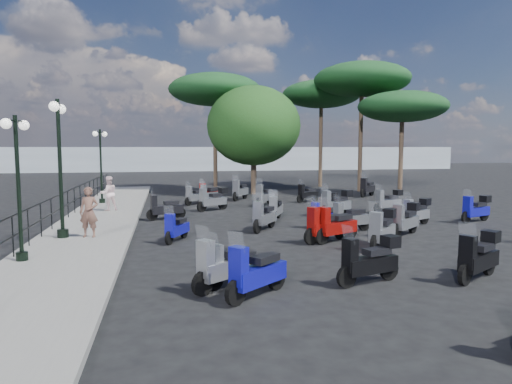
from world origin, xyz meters
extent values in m
plane|color=black|center=(0.00, 0.00, 0.00)|extent=(120.00, 120.00, 0.00)
cube|color=slate|center=(-6.50, 3.00, 0.07)|extent=(3.00, 30.00, 0.15)
cylinder|color=black|center=(-7.80, -3.36, 0.70)|extent=(0.04, 0.04, 1.10)
cylinder|color=black|center=(-7.80, -1.99, 0.70)|extent=(0.04, 0.04, 1.10)
cylinder|color=black|center=(-7.80, -0.62, 0.70)|extent=(0.04, 0.04, 1.10)
cylinder|color=black|center=(-7.80, 0.75, 0.70)|extent=(0.04, 0.04, 1.10)
cylinder|color=black|center=(-7.80, 2.12, 0.70)|extent=(0.04, 0.04, 1.10)
cylinder|color=black|center=(-7.80, 3.48, 0.70)|extent=(0.04, 0.04, 1.10)
cylinder|color=black|center=(-7.80, 4.85, 0.70)|extent=(0.04, 0.04, 1.10)
cylinder|color=black|center=(-7.80, 6.22, 0.70)|extent=(0.04, 0.04, 1.10)
cylinder|color=black|center=(-7.80, 7.59, 0.70)|extent=(0.04, 0.04, 1.10)
cylinder|color=black|center=(-7.80, 8.96, 0.70)|extent=(0.04, 0.04, 1.10)
cylinder|color=black|center=(-7.80, 10.33, 0.70)|extent=(0.04, 0.04, 1.10)
cylinder|color=black|center=(-7.80, 11.69, 0.70)|extent=(0.04, 0.04, 1.10)
cylinder|color=black|center=(-7.80, 13.06, 0.70)|extent=(0.04, 0.04, 1.10)
cylinder|color=black|center=(-7.80, 14.43, 0.70)|extent=(0.04, 0.04, 1.10)
cylinder|color=black|center=(-7.80, 15.80, 0.70)|extent=(0.04, 0.04, 1.10)
cube|color=black|center=(-7.80, 2.80, 1.23)|extent=(0.04, 26.00, 0.04)
cube|color=black|center=(-7.80, 2.80, 0.70)|extent=(0.04, 26.00, 0.04)
cylinder|color=black|center=(-7.47, -3.80, 0.26)|extent=(0.29, 0.29, 0.22)
cylinder|color=black|center=(-7.47, -3.80, 1.97)|extent=(0.10, 0.10, 3.65)
cylinder|color=black|center=(-7.47, -3.80, 3.66)|extent=(0.21, 0.81, 0.04)
sphere|color=white|center=(-7.38, -3.40, 3.57)|extent=(0.26, 0.26, 0.26)
sphere|color=white|center=(-7.56, -4.21, 3.57)|extent=(0.26, 0.26, 0.26)
cylinder|color=black|center=(-7.10, -0.87, 0.28)|extent=(0.35, 0.35, 0.26)
cylinder|color=black|center=(-7.10, -0.87, 2.32)|extent=(0.12, 0.12, 4.35)
cylinder|color=black|center=(-7.10, -0.87, 4.33)|extent=(0.05, 0.98, 0.04)
sphere|color=white|center=(-7.11, -0.38, 4.22)|extent=(0.30, 0.30, 0.30)
sphere|color=white|center=(-7.10, -1.36, 4.22)|extent=(0.30, 0.30, 0.30)
cylinder|color=black|center=(-7.10, 8.28, 0.26)|extent=(0.30, 0.30, 0.23)
cylinder|color=black|center=(-7.10, 8.28, 2.03)|extent=(0.10, 0.10, 3.76)
cylinder|color=black|center=(-7.10, 8.28, 3.77)|extent=(0.39, 0.78, 0.04)
sphere|color=white|center=(-6.93, 8.67, 3.67)|extent=(0.26, 0.26, 0.26)
sphere|color=white|center=(-7.28, 7.90, 3.67)|extent=(0.26, 0.26, 0.26)
imported|color=brown|center=(-6.28, -0.96, 0.96)|extent=(0.64, 0.47, 1.61)
imported|color=silver|center=(-6.41, 5.27, 0.93)|extent=(0.92, 0.83, 1.56)
cylinder|color=black|center=(-2.59, -7.73, 0.26)|extent=(0.47, 0.41, 0.52)
cylinder|color=black|center=(-1.59, -6.91, 0.26)|extent=(0.47, 0.41, 0.52)
cube|color=#10119F|center=(-2.05, -7.28, 0.45)|extent=(1.31, 1.17, 0.37)
cube|color=black|center=(-1.90, -7.17, 0.75)|extent=(0.70, 0.66, 0.15)
cube|color=#10119F|center=(-2.52, -7.67, 0.75)|extent=(0.39, 0.40, 0.75)
plane|color=white|center=(-2.57, -7.72, 1.24)|extent=(0.33, 0.37, 0.40)
cylinder|color=black|center=(-3.16, -7.04, 0.26)|extent=(0.48, 0.40, 0.52)
cylinder|color=black|center=(-2.11, -6.26, 0.26)|extent=(0.48, 0.40, 0.52)
cube|color=gray|center=(-2.59, -6.62, 0.46)|extent=(1.36, 1.14, 0.37)
cube|color=black|center=(-2.44, -6.51, 0.76)|extent=(0.72, 0.65, 0.15)
cube|color=gray|center=(-3.09, -6.99, 0.76)|extent=(0.39, 0.40, 0.76)
plane|color=white|center=(-3.14, -7.02, 1.25)|extent=(0.31, 0.38, 0.40)
cylinder|color=black|center=(-3.79, -1.96, 0.22)|extent=(0.28, 0.43, 0.44)
cylinder|color=black|center=(-3.29, -0.98, 0.22)|extent=(0.28, 0.43, 0.44)
cube|color=#10119F|center=(-3.52, -1.43, 0.38)|extent=(0.81, 1.20, 0.31)
cube|color=black|center=(-3.45, -1.29, 0.64)|extent=(0.49, 0.61, 0.13)
cube|color=#10119F|center=(-3.76, -1.90, 0.64)|extent=(0.34, 0.30, 0.64)
plane|color=white|center=(-3.78, -1.95, 1.05)|extent=(0.34, 0.22, 0.34)
cylinder|color=black|center=(-4.44, 2.90, 0.24)|extent=(0.49, 0.24, 0.48)
cylinder|color=black|center=(-3.30, 3.26, 0.24)|extent=(0.49, 0.24, 0.48)
cube|color=black|center=(-3.82, 3.09, 0.42)|extent=(1.34, 0.72, 0.34)
cube|color=black|center=(-3.66, 3.14, 0.70)|extent=(0.66, 0.47, 0.14)
cube|color=black|center=(-4.37, 2.92, 0.70)|extent=(0.30, 0.35, 0.70)
plane|color=white|center=(-4.43, 2.90, 1.15)|extent=(0.19, 0.39, 0.37)
cylinder|color=black|center=(-2.25, 5.08, 0.25)|extent=(0.48, 0.35, 0.50)
cylinder|color=black|center=(-1.18, 5.73, 0.25)|extent=(0.48, 0.35, 0.50)
cube|color=gray|center=(-1.67, 5.43, 0.44)|extent=(1.34, 1.01, 0.35)
cube|color=black|center=(-1.52, 5.52, 0.73)|extent=(0.70, 0.59, 0.15)
cube|color=gray|center=(-2.18, 5.12, 0.73)|extent=(0.36, 0.39, 0.73)
plane|color=white|center=(-2.23, 5.09, 1.20)|extent=(0.28, 0.38, 0.39)
cube|color=black|center=(-1.16, 5.74, 0.92)|extent=(0.48, 0.47, 0.27)
cylinder|color=black|center=(-1.93, 8.33, 0.23)|extent=(0.38, 0.39, 0.45)
cylinder|color=black|center=(-1.15, 9.15, 0.23)|extent=(0.38, 0.39, 0.45)
cube|color=gray|center=(-1.51, 8.77, 0.40)|extent=(1.08, 1.11, 0.32)
cube|color=black|center=(-1.40, 8.89, 0.66)|extent=(0.59, 0.60, 0.13)
cube|color=gray|center=(-1.88, 8.38, 0.66)|extent=(0.35, 0.34, 0.66)
plane|color=white|center=(-1.92, 8.34, 1.08)|extent=(0.31, 0.30, 0.35)
cylinder|color=black|center=(-0.09, -7.09, 0.24)|extent=(0.50, 0.24, 0.49)
cylinder|color=black|center=(1.08, -6.74, 0.24)|extent=(0.50, 0.24, 0.49)
cube|color=black|center=(0.54, -6.90, 0.43)|extent=(1.37, 0.72, 0.35)
cube|color=black|center=(0.71, -6.85, 0.71)|extent=(0.67, 0.47, 0.14)
cube|color=black|center=(-0.01, -7.07, 0.71)|extent=(0.30, 0.36, 0.71)
plane|color=white|center=(-0.07, -7.09, 1.17)|extent=(0.19, 0.39, 0.38)
cube|color=black|center=(1.10, -6.73, 0.90)|extent=(0.43, 0.41, 0.26)
cylinder|color=black|center=(-2.91, -6.74, 0.22)|extent=(0.44, 0.29, 0.45)
cylinder|color=black|center=(-1.92, -6.22, 0.22)|extent=(0.44, 0.29, 0.45)
cube|color=#54575D|center=(-2.37, -6.46, 0.39)|extent=(1.22, 0.85, 0.32)
cube|color=black|center=(-2.23, -6.38, 0.65)|extent=(0.63, 0.51, 0.13)
cube|color=#54575D|center=(-2.84, -6.71, 0.65)|extent=(0.31, 0.34, 0.65)
plane|color=white|center=(-2.89, -6.73, 1.07)|extent=(0.23, 0.35, 0.35)
cylinder|color=black|center=(0.52, -2.80, 0.27)|extent=(0.53, 0.33, 0.54)
cylinder|color=black|center=(1.72, -2.22, 0.27)|extent=(0.53, 0.33, 0.54)
cube|color=maroon|center=(1.17, -2.49, 0.47)|extent=(1.47, 0.97, 0.38)
cube|color=black|center=(1.34, -2.40, 0.78)|extent=(0.75, 0.59, 0.16)
cube|color=maroon|center=(0.60, -2.76, 0.78)|extent=(0.37, 0.41, 0.78)
plane|color=white|center=(0.54, -2.79, 1.28)|extent=(0.26, 0.42, 0.41)
cylinder|color=black|center=(-0.75, -0.64, 0.26)|extent=(0.39, 0.48, 0.52)
cylinder|color=black|center=(0.00, 0.41, 0.26)|extent=(0.39, 0.48, 0.52)
cube|color=gray|center=(-0.35, -0.07, 0.45)|extent=(1.11, 1.35, 0.37)
cube|color=black|center=(-0.24, 0.07, 0.75)|extent=(0.64, 0.71, 0.15)
cube|color=gray|center=(-0.70, -0.57, 0.75)|extent=(0.40, 0.38, 0.75)
plane|color=white|center=(-0.74, -0.62, 1.23)|extent=(0.38, 0.31, 0.40)
cylinder|color=black|center=(0.69, 6.18, 0.26)|extent=(0.41, 0.47, 0.52)
cylinder|color=black|center=(1.50, 7.18, 0.26)|extent=(0.41, 0.47, 0.52)
cube|color=gray|center=(1.13, 6.72, 0.45)|extent=(1.17, 1.31, 0.37)
cube|color=black|center=(1.24, 6.86, 0.75)|extent=(0.66, 0.70, 0.15)
cube|color=gray|center=(0.74, 6.25, 0.75)|extent=(0.40, 0.39, 0.75)
plane|color=white|center=(0.70, 6.20, 1.24)|extent=(0.37, 0.32, 0.40)
cylinder|color=black|center=(-1.99, 8.70, 0.24)|extent=(0.47, 0.33, 0.48)
cylinder|color=black|center=(-0.95, 9.31, 0.24)|extent=(0.47, 0.33, 0.48)
cube|color=maroon|center=(-1.43, 9.03, 0.42)|extent=(1.30, 0.95, 0.34)
cube|color=black|center=(-1.28, 9.12, 0.70)|extent=(0.67, 0.56, 0.14)
cube|color=maroon|center=(-1.92, 8.74, 0.70)|extent=(0.34, 0.37, 0.70)
plane|color=white|center=(-1.98, 8.71, 1.15)|extent=(0.26, 0.37, 0.37)
cylinder|color=black|center=(0.85, -2.82, 0.27)|extent=(0.53, 0.34, 0.53)
cylinder|color=black|center=(2.04, -2.22, 0.27)|extent=(0.53, 0.34, 0.53)
cube|color=maroon|center=(1.50, -2.50, 0.47)|extent=(1.46, 0.98, 0.38)
cube|color=black|center=(1.67, -2.41, 0.78)|extent=(0.74, 0.60, 0.16)
cube|color=maroon|center=(0.93, -2.78, 0.78)|extent=(0.37, 0.41, 0.78)
plane|color=white|center=(0.87, -2.81, 1.28)|extent=(0.27, 0.42, 0.41)
cylinder|color=black|center=(1.96, -1.17, 0.25)|extent=(0.50, 0.22, 0.49)
cylinder|color=black|center=(3.15, -0.86, 0.25)|extent=(0.50, 0.22, 0.49)
cube|color=gray|center=(2.61, -1.00, 0.43)|extent=(1.38, 0.68, 0.35)
cube|color=black|center=(2.77, -0.95, 0.72)|extent=(0.67, 0.45, 0.14)
cube|color=gray|center=(2.04, -1.15, 0.72)|extent=(0.30, 0.36, 0.72)
plane|color=white|center=(1.98, -1.16, 1.18)|extent=(0.18, 0.40, 0.38)
cylinder|color=black|center=(1.48, -0.12, 0.22)|extent=(0.45, 0.23, 0.45)
cylinder|color=black|center=(2.54, 0.22, 0.22)|extent=(0.45, 0.23, 0.45)
cube|color=#10119F|center=(2.05, 0.06, 0.39)|extent=(1.25, 0.68, 0.32)
cube|color=black|center=(2.20, 0.11, 0.65)|extent=(0.62, 0.44, 0.13)
cube|color=#10119F|center=(1.55, -0.10, 0.65)|extent=(0.28, 0.33, 0.65)
plane|color=white|center=(1.49, -0.12, 1.07)|extent=(0.18, 0.36, 0.35)
cylinder|color=black|center=(0.36, 1.65, 0.24)|extent=(0.29, 0.47, 0.47)
cylinder|color=black|center=(0.86, 2.73, 0.24)|extent=(0.29, 0.47, 0.47)
cube|color=gray|center=(0.63, 2.24, 0.41)|extent=(0.85, 1.30, 0.34)
cube|color=black|center=(0.70, 2.39, 0.69)|extent=(0.52, 0.66, 0.14)
cube|color=gray|center=(0.39, 1.73, 0.69)|extent=(0.36, 0.32, 0.69)
plane|color=white|center=(0.37, 1.67, 1.13)|extent=(0.37, 0.23, 0.37)
cylinder|color=black|center=(-0.08, 8.91, 0.27)|extent=(0.38, 0.51, 0.54)
cylinder|color=black|center=(0.64, 10.04, 0.27)|extent=(0.38, 0.51, 0.54)
cube|color=#54575D|center=(0.31, 9.52, 0.47)|extent=(1.10, 1.43, 0.38)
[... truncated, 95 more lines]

